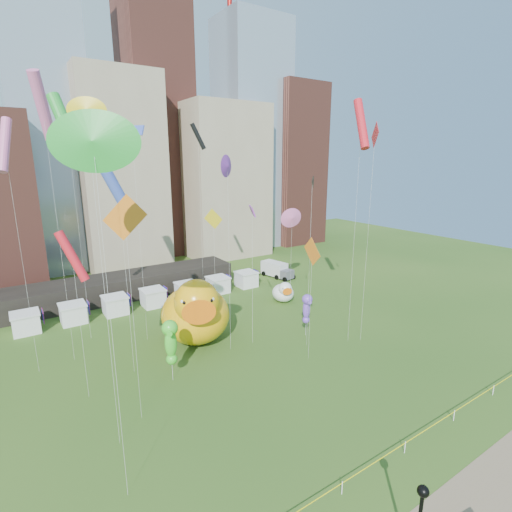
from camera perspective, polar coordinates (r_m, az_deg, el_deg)
ground at (r=27.49m, az=12.57°, el=-31.18°), size 160.00×160.00×0.00m
skyline at (r=75.81m, az=-21.49°, el=14.71°), size 101.00×23.00×68.00m
crane_right at (r=93.45m, az=-3.34°, el=31.20°), size 23.00×1.00×76.00m
pavilion at (r=58.61m, az=-21.59°, el=-4.61°), size 38.00×6.00×3.20m
vendor_tents at (r=54.44m, az=-14.98°, el=-6.04°), size 33.24×2.80×2.40m
caution_tape at (r=27.02m, az=12.66°, el=-30.16°), size 50.00×0.06×0.90m
big_duck at (r=42.14m, az=-8.92°, el=-8.14°), size 9.93×11.12×7.78m
small_duck at (r=54.02m, az=4.09°, el=-5.34°), size 4.08×4.52×3.15m
seahorse_green at (r=35.38m, az=-12.50°, el=-11.87°), size 1.87×2.08×5.87m
seahorse_purple at (r=43.58m, az=7.56°, el=-7.41°), size 1.50×1.68×4.95m
box_truck at (r=65.36m, az=3.04°, el=-2.02°), size 3.23×6.15×2.49m
kite_0 at (r=40.35m, az=15.35°, el=18.31°), size 1.80×3.00×25.17m
kite_1 at (r=39.44m, az=-29.07°, el=18.73°), size 2.23×3.45×26.58m
kite_2 at (r=47.87m, az=-8.57°, el=17.02°), size 1.87×1.25×23.58m
kite_3 at (r=20.27m, az=-23.01°, el=15.32°), size 2.73×1.75×21.69m
kite_4 at (r=25.09m, az=-23.83°, el=18.85°), size 1.41×0.83×22.86m
kite_5 at (r=40.98m, az=-17.92°, el=17.00°), size 1.75×3.02×22.59m
kite_6 at (r=36.36m, az=8.31°, el=0.44°), size 0.36×2.64×12.38m
kite_7 at (r=36.98m, az=-4.25°, el=13.09°), size 1.73×1.61×19.86m
kite_8 at (r=40.78m, az=17.16°, el=15.88°), size 1.42×2.03×22.96m
kite_9 at (r=53.79m, az=5.35°, el=5.62°), size 2.69×0.64×12.87m
kite_10 at (r=38.21m, az=8.34°, el=10.57°), size 0.87×1.07×17.92m
kite_11 at (r=43.43m, az=-26.15°, el=16.30°), size 3.14×4.32×25.73m
kite_12 at (r=45.41m, az=-6.32°, el=5.21°), size 2.45×0.15×13.90m
kite_13 at (r=34.58m, az=-19.62°, el=8.49°), size 3.29×1.36×19.23m
kite_14 at (r=27.59m, az=-18.82°, el=5.00°), size 2.51×2.00×17.19m
kite_15 at (r=38.76m, az=-0.56°, el=6.59°), size 1.76×2.87×14.87m
kite_16 at (r=32.53m, az=-25.59°, el=-0.06°), size 2.30×2.04×14.26m
kite_17 at (r=38.37m, az=-33.23°, el=13.56°), size 1.91×2.73×22.82m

